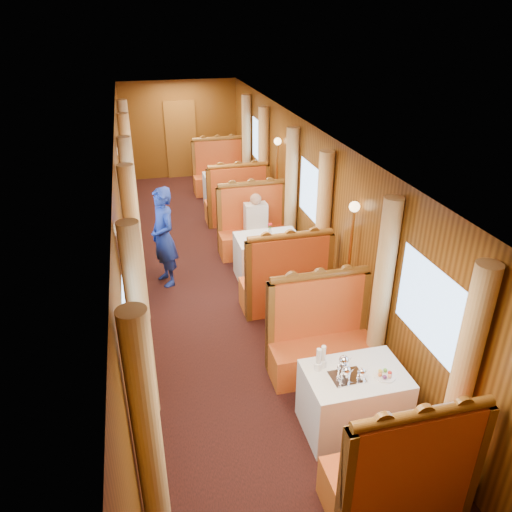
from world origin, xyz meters
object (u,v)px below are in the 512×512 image
object	(u,v)px
teapot_left	(346,375)
teapot_back	(343,366)
banquette_far_fwd	(237,204)
passenger	(256,219)
tea_tray	(347,377)
table_mid	(268,257)
banquette_near_aft	(320,342)
fruit_plate	(385,375)
banquette_far_aft	(220,175)
teapot_right	(361,376)
banquette_mid_fwd	(286,284)
rose_vase_mid	(270,227)
rose_vase_far	(227,167)
steward	(164,237)
banquette_mid_aft	(254,231)
table_near	(353,401)
banquette_near_fwd	(400,475)
table_far	(228,190)

from	to	relation	value
teapot_left	teapot_back	distance (m)	0.14
banquette_far_fwd	passenger	xyz separation A→B (m)	(-0.00, -1.67, 0.32)
tea_tray	table_mid	bearing A→B (deg)	88.03
tea_tray	banquette_near_aft	bearing A→B (deg)	83.42
teapot_left	fruit_plate	size ratio (longest dim) A/B	0.71
banquette_far_aft	table_mid	bearing A→B (deg)	-90.00
tea_tray	teapot_left	size ratio (longest dim) A/B	2.18
teapot_right	passenger	world-z (taller)	passenger
banquette_far_aft	teapot_left	world-z (taller)	banquette_far_aft
banquette_far_fwd	banquette_far_aft	world-z (taller)	same
banquette_mid_fwd	tea_tray	world-z (taller)	banquette_mid_fwd
teapot_back	tea_tray	bearing A→B (deg)	-114.66
fruit_plate	rose_vase_mid	size ratio (longest dim) A/B	0.61
banquette_near_aft	rose_vase_far	size ratio (longest dim) A/B	3.72
teapot_left	teapot_back	world-z (taller)	teapot_back
steward	banquette_mid_aft	bearing A→B (deg)	96.15
teapot_left	passenger	size ratio (longest dim) A/B	0.21
banquette_near_aft	steward	xyz separation A→B (m)	(-1.68, 2.72, 0.41)
table_mid	steward	size ratio (longest dim) A/B	0.63
banquette_mid_aft	tea_tray	world-z (taller)	banquette_mid_aft
table_near	banquette_mid_fwd	size ratio (longest dim) A/B	0.78
table_mid	teapot_right	size ratio (longest dim) A/B	7.76
banquette_near_fwd	steward	bearing A→B (deg)	109.47
table_mid	passenger	bearing A→B (deg)	90.00
steward	passenger	bearing A→B (deg)	90.24
teapot_back	rose_vase_far	distance (m)	6.90
banquette_near_aft	banquette_far_fwd	xyz separation A→B (m)	(0.00, 4.97, 0.00)
table_near	table_mid	xyz separation A→B (m)	(0.00, 3.50, 0.00)
banquette_near_aft	table_mid	bearing A→B (deg)	90.00
table_mid	rose_vase_mid	size ratio (longest dim) A/B	2.92
banquette_near_aft	banquette_mid_aft	bearing A→B (deg)	90.00
banquette_far_fwd	teapot_left	size ratio (longest dim) A/B	8.59
banquette_far_fwd	rose_vase_mid	world-z (taller)	banquette_far_fwd
banquette_near_aft	tea_tray	world-z (taller)	banquette_near_aft
tea_tray	teapot_right	bearing A→B (deg)	-29.03
tea_tray	teapot_left	distance (m)	0.07
tea_tray	teapot_left	world-z (taller)	teapot_left
banquette_mid_aft	rose_vase_far	bearing A→B (deg)	90.23
table_far	steward	distance (m)	3.70
rose_vase_mid	teapot_back	bearing A→B (deg)	-92.49
steward	banquette_mid_fwd	bearing A→B (deg)	34.59
banquette_near_fwd	banquette_mid_fwd	world-z (taller)	same
banquette_near_fwd	table_far	xyz separation A→B (m)	(0.00, 8.01, -0.05)
banquette_mid_fwd	tea_tray	distance (m)	2.55
table_near	rose_vase_far	size ratio (longest dim) A/B	2.92
teapot_right	rose_vase_mid	xyz separation A→B (m)	(0.03, 3.60, 0.12)
table_mid	teapot_right	xyz separation A→B (m)	(0.00, -3.61, 0.43)
table_far	passenger	xyz separation A→B (m)	(-0.00, -2.69, 0.37)
steward	banquette_far_aft	bearing A→B (deg)	139.82
rose_vase_far	passenger	xyz separation A→B (m)	(0.01, -2.66, -0.19)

